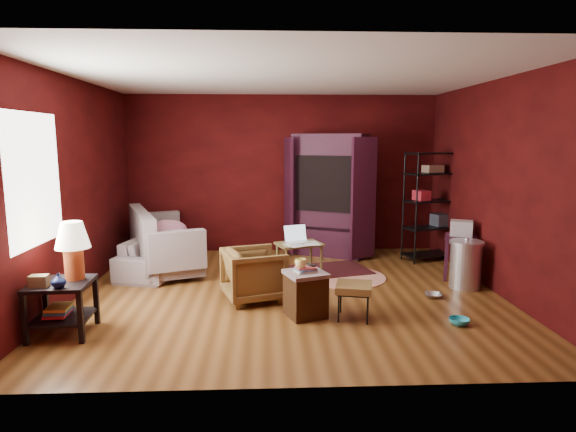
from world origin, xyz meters
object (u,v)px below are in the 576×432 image
at_px(armchair, 254,272).
at_px(laptop_desk, 299,247).
at_px(side_table, 67,267).
at_px(hamper, 305,293).
at_px(tv_armoire, 330,192).
at_px(sofa, 162,247).
at_px(wire_shelving, 432,202).

distance_m(armchair, laptop_desk, 1.11).
distance_m(side_table, hamper, 2.58).
height_order(side_table, tv_armoire, tv_armoire).
distance_m(sofa, wire_shelving, 4.46).
bearing_deg(hamper, side_table, -172.20).
xyz_separation_m(tv_armoire, wire_shelving, (1.65, -0.49, -0.11)).
distance_m(tv_armoire, wire_shelving, 1.72).
bearing_deg(laptop_desk, sofa, 144.35).
relative_size(laptop_desk, tv_armoire, 0.37).
distance_m(sofa, hamper, 2.96).
bearing_deg(side_table, armchair, 26.39).
bearing_deg(laptop_desk, hamper, -110.53).
xyz_separation_m(hamper, tv_armoire, (0.67, 3.03, 0.83)).
relative_size(side_table, tv_armoire, 0.56).
bearing_deg(sofa, wire_shelving, -72.08).
height_order(armchair, tv_armoire, tv_armoire).
bearing_deg(wire_shelving, tv_armoire, 145.28).
height_order(sofa, armchair, sofa).
xyz_separation_m(sofa, side_table, (-0.44, -2.45, 0.34)).
bearing_deg(sofa, hamper, -123.17).
relative_size(armchair, wire_shelving, 0.40).
relative_size(laptop_desk, wire_shelving, 0.43).
relative_size(side_table, hamper, 1.95).
relative_size(hamper, tv_armoire, 0.29).
relative_size(sofa, tv_armoire, 0.88).
xyz_separation_m(sofa, laptop_desk, (2.10, -0.60, 0.11)).
relative_size(armchair, tv_armoire, 0.34).
bearing_deg(sofa, laptop_desk, -93.71).
height_order(sofa, laptop_desk, laptop_desk).
bearing_deg(sofa, side_table, -177.92).
bearing_deg(side_table, sofa, 79.76).
distance_m(laptop_desk, wire_shelving, 2.57).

